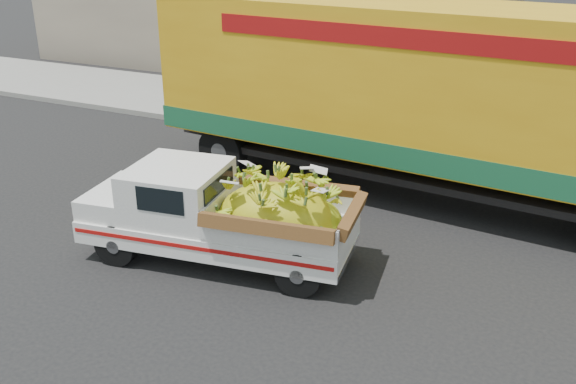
% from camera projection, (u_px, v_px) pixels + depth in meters
% --- Properties ---
extents(ground, '(100.00, 100.00, 0.00)m').
position_uv_depth(ground, '(282.00, 290.00, 9.76)').
color(ground, black).
rests_on(ground, ground).
extents(curb, '(60.00, 0.25, 0.15)m').
position_uv_depth(curb, '(408.00, 151.00, 15.46)').
color(curb, gray).
rests_on(curb, ground).
extents(sidewalk, '(60.00, 4.00, 0.14)m').
position_uv_depth(sidewalk, '(430.00, 128.00, 17.21)').
color(sidewalk, gray).
rests_on(sidewalk, ground).
extents(pickup_truck, '(4.58, 2.21, 1.54)m').
position_uv_depth(pickup_truck, '(237.00, 216.00, 10.26)').
color(pickup_truck, black).
rests_on(pickup_truck, ground).
extents(semi_trailer, '(12.04, 3.53, 3.80)m').
position_uv_depth(semi_trailer, '(445.00, 97.00, 12.13)').
color(semi_trailer, black).
rests_on(semi_trailer, ground).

